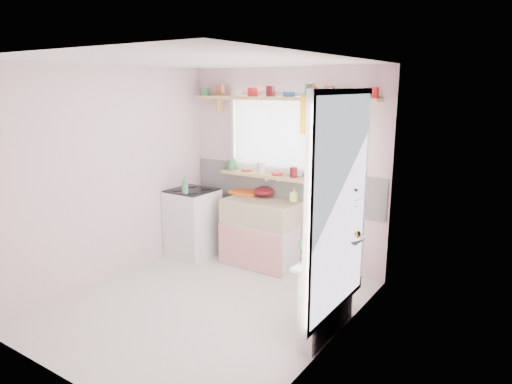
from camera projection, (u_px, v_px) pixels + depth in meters
The scene contains 19 objects.
room at pixel (302, 172), 4.88m from camera, with size 3.20×3.20×3.20m.
sink_unit at pixel (261, 232), 5.88m from camera, with size 0.95×0.65×1.11m.
cooker at pixel (193, 222), 6.19m from camera, with size 0.58×0.58×0.93m.
radiator_ledge at pixel (327, 293), 4.22m from camera, with size 0.22×0.95×0.78m.
windowsill at pixel (269, 176), 5.87m from camera, with size 1.40×0.22×0.04m, color tan.
pine_shelf at pixel (280, 98), 5.56m from camera, with size 2.52×0.24×0.04m, color tan.
shelf_crockery at pixel (278, 92), 5.55m from camera, with size 2.47×0.11×0.12m.
sill_crockery at pixel (266, 170), 5.88m from camera, with size 1.35×0.11×0.12m.
dish_tray at pixel (246, 192), 6.15m from camera, with size 0.39×0.29×0.04m, color orange.
colander at pixel (264, 192), 5.99m from camera, with size 0.29×0.29×0.13m, color #5B0F16.
jade_plant at pixel (339, 212), 4.44m from camera, with size 0.54×0.47×0.60m, color #2C6227.
fruit_bowl at pixel (349, 240), 4.43m from camera, with size 0.29×0.29×0.07m, color white.
herb_pot at pixel (304, 252), 3.90m from camera, with size 0.12×0.08×0.22m, color #2D712D.
soap_bottle_sink at pixel (294, 194), 5.74m from camera, with size 0.08×0.08×0.18m, color #E7F96E.
sill_cup at pixel (291, 172), 5.75m from camera, with size 0.13×0.13×0.10m, color white.
sill_bowl at pixel (310, 176), 5.60m from camera, with size 0.20×0.20×0.06m, color #3960B9.
shelf_vase at pixel (313, 90), 5.22m from camera, with size 0.15×0.15×0.16m, color #9A3D2F.
cooker_bottle at pixel (185, 185), 5.84m from camera, with size 0.09×0.09×0.23m, color #468C5B.
fruit at pixel (351, 234), 4.42m from camera, with size 0.20×0.14×0.10m.
Camera 1 is at (2.91, -3.41, 2.27)m, focal length 32.00 mm.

